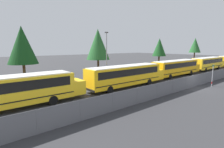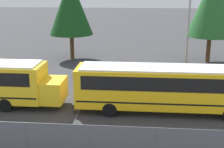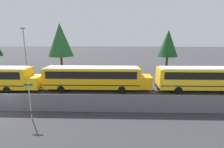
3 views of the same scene
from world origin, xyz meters
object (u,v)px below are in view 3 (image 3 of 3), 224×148
Objects in this scene: school_bus_4 at (208,77)px; light_pole at (25,51)px; school_bus_3 at (95,77)px; street_sign at (30,100)px; tree_0 at (168,43)px; tree_2 at (60,40)px.

school_bus_4 is 1.67× the size of light_pole.
school_bus_4 is at bearing 0.06° from school_bus_3.
school_bus_3 is 8.98m from street_sign.
school_bus_3 is 18.32m from tree_0.
tree_0 is 0.85× the size of tree_2.
tree_2 is at bearing 65.41° from light_pole.
street_sign is at bearing -79.02° from tree_2.
school_bus_3 is at bearing -58.24° from tree_2.
light_pole is 1.01× the size of tree_0.
tree_2 is at bearing 100.98° from street_sign.
light_pole is 8.23m from tree_2.
light_pole is (-25.78, 6.29, 2.60)m from school_bus_4.
tree_0 is 20.93m from tree_2.
light_pole is at bearing -114.59° from tree_2.
school_bus_3 is at bearing 61.63° from street_sign.
light_pole reaches higher than tree_0.
tree_2 is at bearing 178.08° from tree_0.
school_bus_3 is 1.44× the size of tree_2.
street_sign is 0.33× the size of tree_2.
school_bus_4 is 13.49m from tree_0.
street_sign is (-4.27, -7.90, -0.14)m from school_bus_3.
tree_0 is at bearing 15.29° from light_pole.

